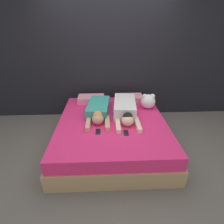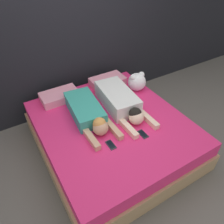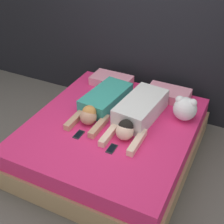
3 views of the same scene
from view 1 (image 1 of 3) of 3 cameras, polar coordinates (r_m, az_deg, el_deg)
name	(u,v)px [view 1 (image 1 of 3)]	position (r m, az deg, el deg)	size (l,w,h in m)	color
ground_plane	(112,143)	(3.22, 0.00, -9.97)	(12.00, 12.00, 0.00)	#5B5651
wall_back	(110,57)	(3.79, -0.80, 17.44)	(12.00, 0.06, 2.60)	black
bed	(112,132)	(3.08, 0.00, -6.49)	(1.84, 2.04, 0.48)	tan
pillow_head_left	(91,99)	(3.66, -6.83, 4.33)	(0.53, 0.32, 0.11)	pink
pillow_head_right	(129,98)	(3.68, 5.71, 4.54)	(0.53, 0.32, 0.11)	pink
person_left	(98,110)	(3.09, -4.48, 0.69)	(0.43, 1.04, 0.22)	teal
person_right	(125,109)	(3.07, 4.33, 0.93)	(0.44, 1.07, 0.23)	silver
cell_phone_left	(98,131)	(2.65, -4.58, -6.34)	(0.07, 0.15, 0.01)	#2D2D33
cell_phone_right	(126,133)	(2.63, 4.61, -6.74)	(0.07, 0.15, 0.01)	#2D2D33
plush_toy	(148,101)	(3.38, 11.70, 3.54)	(0.27, 0.27, 0.28)	white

